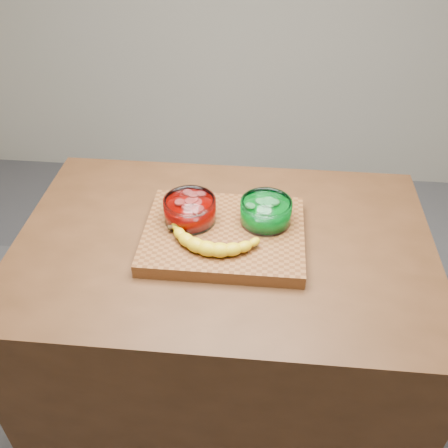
{
  "coord_description": "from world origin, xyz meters",
  "views": [
    {
      "loc": [
        0.1,
        -1.08,
        1.84
      ],
      "look_at": [
        0.0,
        0.0,
        0.96
      ],
      "focal_mm": 40.0,
      "sensor_mm": 36.0,
      "label": 1
    }
  ],
  "objects": [
    {
      "name": "ground",
      "position": [
        0.0,
        0.0,
        0.0
      ],
      "size": [
        3.5,
        3.5,
        0.0
      ],
      "primitive_type": "plane",
      "color": "#5B5B60",
      "rests_on": "ground"
    },
    {
      "name": "banana",
      "position": [
        -0.02,
        -0.07,
        0.96
      ],
      "size": [
        0.29,
        0.15,
        0.04
      ],
      "primitive_type": null,
      "color": "gold",
      "rests_on": "cutting_board"
    },
    {
      "name": "bowl_green",
      "position": [
        0.11,
        0.05,
        0.97
      ],
      "size": [
        0.15,
        0.15,
        0.07
      ],
      "color": "white",
      "rests_on": "cutting_board"
    },
    {
      "name": "counter",
      "position": [
        0.0,
        0.0,
        0.45
      ],
      "size": [
        1.2,
        0.8,
        0.9
      ],
      "primitive_type": "cube",
      "color": "#4B2B16",
      "rests_on": "ground"
    },
    {
      "name": "bowl_red",
      "position": [
        -0.1,
        0.04,
        0.97
      ],
      "size": [
        0.15,
        0.15,
        0.07
      ],
      "color": "white",
      "rests_on": "cutting_board"
    },
    {
      "name": "cutting_board",
      "position": [
        0.0,
        0.0,
        0.92
      ],
      "size": [
        0.45,
        0.35,
        0.04
      ],
      "primitive_type": "cube",
      "color": "brown",
      "rests_on": "counter"
    }
  ]
}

